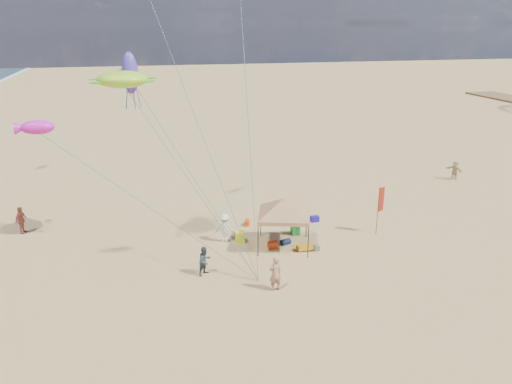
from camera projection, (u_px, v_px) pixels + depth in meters
ground at (270, 285)px, 24.87m from camera, size 280.00×280.00×0.00m
canopy_tent at (284, 200)px, 28.28m from camera, size 5.43×5.43×3.52m
feather_flag at (380, 203)px, 30.35m from camera, size 0.45×0.19×3.11m
cooler_red at (272, 245)px, 28.94m from camera, size 0.54×0.38×0.38m
cooler_blue at (315, 219)px, 32.81m from camera, size 0.54×0.38×0.38m
bag_navy at (286, 242)px, 29.39m from camera, size 0.69×0.54×0.36m
bag_orange at (247, 223)px, 32.20m from camera, size 0.54×0.69×0.36m
chair_green at (295, 229)px, 30.78m from camera, size 0.50×0.50×0.70m
chair_yellow at (240, 237)px, 29.61m from camera, size 0.50×0.50×0.70m
crate_grey at (317, 248)px, 28.69m from camera, size 0.34×0.30×0.28m
beach_cart at (305, 247)px, 28.63m from camera, size 0.90×0.50×0.24m
person_near_a at (275, 274)px, 24.13m from camera, size 0.75×0.57×1.84m
person_near_b at (205, 261)px, 25.71m from camera, size 0.97×0.94×1.58m
person_near_c at (225, 228)px, 29.60m from camera, size 1.29×0.99×1.77m
person_far_a at (21, 220)px, 30.74m from camera, size 0.80×1.13×1.78m
person_far_c at (455, 170)px, 41.48m from camera, size 1.03×1.60×1.65m
turtle_kite at (123, 79)px, 25.80m from camera, size 3.11×2.70×0.90m
fish_kite at (37, 127)px, 23.84m from camera, size 1.78×1.36×0.71m
squid_kite at (130, 73)px, 26.67m from camera, size 0.91×0.91×2.24m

